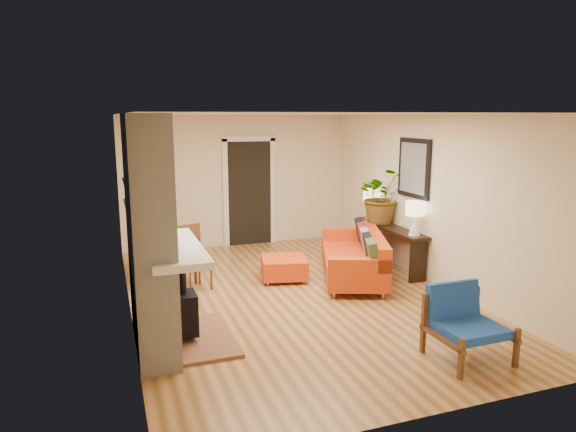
# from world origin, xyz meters

# --- Properties ---
(room_shell) EXTENTS (6.50, 6.50, 6.50)m
(room_shell) POSITION_xyz_m (0.60, 2.63, 1.24)
(room_shell) COLOR #C0844A
(room_shell) RESTS_ON ground
(fireplace) EXTENTS (1.09, 1.68, 2.60)m
(fireplace) POSITION_xyz_m (-2.00, -1.00, 1.24)
(fireplace) COLOR white
(fireplace) RESTS_ON ground
(sofa) EXTENTS (1.58, 2.27, 0.82)m
(sofa) POSITION_xyz_m (1.28, 0.45, 0.36)
(sofa) COLOR silver
(sofa) RESTS_ON ground
(ottoman) EXTENTS (0.84, 0.84, 0.35)m
(ottoman) POSITION_xyz_m (0.14, 0.79, 0.20)
(ottoman) COLOR silver
(ottoman) RESTS_ON ground
(blue_chair) EXTENTS (0.75, 0.74, 0.78)m
(blue_chair) POSITION_xyz_m (1.09, -2.38, 0.42)
(blue_chair) COLOR brown
(blue_chair) RESTS_ON ground
(dining_table) EXTENTS (1.16, 1.82, 0.96)m
(dining_table) POSITION_xyz_m (-1.58, 1.39, 0.63)
(dining_table) COLOR brown
(dining_table) RESTS_ON ground
(console_table) EXTENTS (0.34, 1.85, 0.72)m
(console_table) POSITION_xyz_m (2.07, 0.79, 0.58)
(console_table) COLOR black
(console_table) RESTS_ON ground
(lamp_near) EXTENTS (0.30, 0.30, 0.54)m
(lamp_near) POSITION_xyz_m (2.07, 0.09, 1.06)
(lamp_near) COLOR white
(lamp_near) RESTS_ON console_table
(lamp_far) EXTENTS (0.30, 0.30, 0.54)m
(lamp_far) POSITION_xyz_m (2.07, 1.50, 1.06)
(lamp_far) COLOR white
(lamp_far) RESTS_ON console_table
(houseplant) EXTENTS (0.97, 0.87, 0.97)m
(houseplant) POSITION_xyz_m (2.06, 1.10, 1.21)
(houseplant) COLOR #1E5919
(houseplant) RESTS_ON console_table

